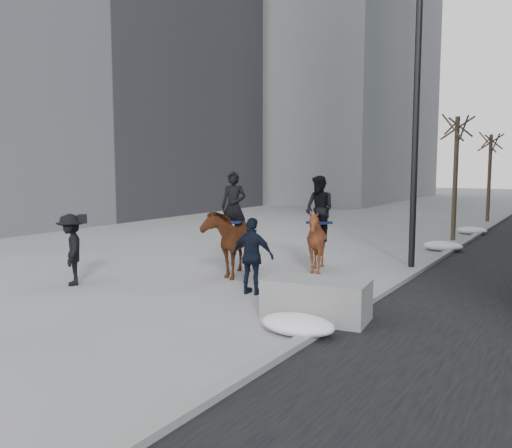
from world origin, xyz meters
The scene contains 12 objects.
ground centered at (0.00, 0.00, 0.00)m, with size 120.00×120.00×0.00m, color gray.
curb centered at (3.00, 10.00, 0.06)m, with size 0.25×90.00×0.12m, color gray.
building_left centered at (-19.00, 10.00, 10.00)m, with size 12.00×26.00×20.00m, color #595960.
planter centered at (2.59, -0.78, 0.39)m, with size 1.95×0.98×0.78m, color gray.
tree_near centered at (2.40, 11.93, 2.65)m, with size 1.20×1.20×5.29m, color #3A2C22, non-canonical shape.
tree_far centered at (2.40, 20.00, 2.47)m, with size 1.20×1.20×4.94m, color #3D2D24, non-canonical shape.
mounted_left centered at (-1.22, 1.89, 1.03)m, with size 1.52×2.32×2.76m.
mounted_right centered at (0.63, 3.35, 1.06)m, with size 1.88×1.98×2.64m.
feeder centered at (0.46, 0.30, 0.88)m, with size 1.07×0.92×1.75m.
camera_crew centered at (-3.80, -1.24, 0.89)m, with size 1.29×1.23×1.75m.
lamppost centered at (2.60, 5.48, 4.99)m, with size 0.25×1.01×9.09m.
snow_piles centered at (2.70, 6.37, 0.17)m, with size 1.37×16.74×0.35m.
Camera 1 is at (6.93, -9.94, 2.96)m, focal length 38.00 mm.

